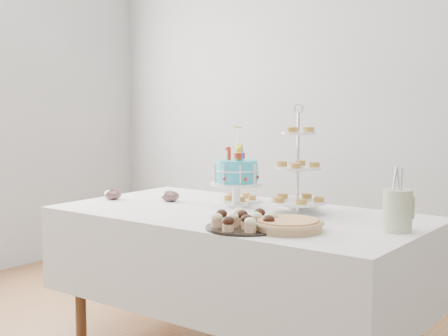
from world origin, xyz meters
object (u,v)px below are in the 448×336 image
Objects in this scene: plate_stack at (303,203)px; utensil_pitcher at (398,209)px; birthday_cake at (236,185)px; tiered_stand at (298,168)px; pie at (288,224)px; jam_bowl_a at (113,195)px; cupcake_tray at (245,220)px; table at (239,255)px; pastry_plate at (239,199)px; jam_bowl_b at (170,196)px.

utensil_pitcher is (0.63, -0.27, 0.07)m from plate_stack.
tiered_stand is at bearing -0.07° from birthday_cake.
birthday_cake reaches higher than plate_stack.
jam_bowl_a is at bearing 173.03° from pie.
plate_stack is at bearing 136.37° from utensil_pitcher.
utensil_pitcher is at bearing -11.54° from tiered_stand.
cupcake_tray is 2.17× the size of plate_stack.
tiered_stand reaches higher than table.
cupcake_tray is 1.39× the size of pastry_plate.
pie is 0.48m from tiered_stand.
jam_bowl_b is at bearing 162.52° from pie.
pastry_plate is at bearing 118.76° from birthday_cake.
pie is at bearing -65.55° from tiered_stand.
birthday_cake is at bearing 17.18° from jam_bowl_a.
table is at bearing 160.97° from utensil_pitcher.
table is 0.51m from cupcake_tray.
jam_bowl_a is at bearing -148.89° from pastry_plate.
table is at bearing -5.63° from jam_bowl_b.
cupcake_tray is at bearing -168.38° from utensil_pitcher.
tiered_stand is 1.97× the size of utensil_pitcher.
tiered_stand reaches higher than pie.
jam_bowl_a is at bearing 163.54° from utensil_pitcher.
utensil_pitcher reaches higher than pastry_plate.
utensil_pitcher is (1.04, -0.27, 0.08)m from pastry_plate.
cupcake_tray is 1.09× the size of pie.
birthday_cake is 0.40m from tiered_stand.
pastry_plate is (-0.20, 0.29, 0.24)m from table.
utensil_pitcher is (0.57, 0.36, 0.06)m from cupcake_tray.
plate_stack is at bearing 53.44° from table.
cupcake_tray is 0.51m from tiered_stand.
table is 4.41× the size of birthday_cake.
plate_stack is at bearing 24.92° from birthday_cake.
pastry_plate is (-0.47, 0.15, -0.22)m from tiered_stand.
pastry_plate reaches higher than table.
tiered_stand reaches higher than pastry_plate.
jam_bowl_a is 0.35m from jam_bowl_b.
birthday_cake is at bearing 130.39° from table.
birthday_cake is at bearing 145.45° from pie.
plate_stack reaches higher than pie.
utensil_pitcher is (1.36, -0.03, 0.07)m from jam_bowl_b.
tiered_stand is at bearing 11.89° from jam_bowl_a.
cupcake_tray is 3.32× the size of jam_bowl_b.
pie is at bearing -6.97° from jam_bowl_a.
tiered_stand reaches higher than plate_stack.
tiered_stand is at bearing -17.87° from pastry_plate.
birthday_cake is (-0.11, 0.13, 0.35)m from table.
plate_stack is at bearing 113.13° from pie.
jam_bowl_a is at bearing 167.82° from cupcake_tray.
pie is at bearing 25.32° from cupcake_tray.
birthday_cake is 1.35× the size of pie.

